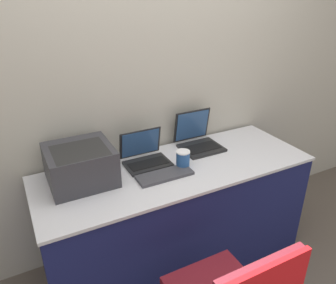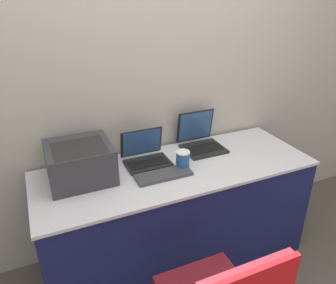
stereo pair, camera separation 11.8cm
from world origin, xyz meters
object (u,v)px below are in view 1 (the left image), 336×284
at_px(laptop_left, 145,156).
at_px(external_keyboard, 165,175).
at_px(coffee_cup, 183,159).
at_px(printer, 80,164).
at_px(laptop_right, 198,139).

xyz_separation_m(laptop_left, external_keyboard, (0.04, -0.22, -0.04)).
bearing_deg(external_keyboard, coffee_cup, 17.42).
distance_m(printer, coffee_cup, 0.65).
bearing_deg(printer, laptop_left, 5.17).
bearing_deg(laptop_left, coffee_cup, -41.56).
distance_m(external_keyboard, coffee_cup, 0.17).
bearing_deg(coffee_cup, printer, 168.13).
height_order(printer, external_keyboard, printer).
height_order(laptop_left, laptop_right, laptop_right).
xyz_separation_m(laptop_left, coffee_cup, (0.20, -0.17, 0.01)).
xyz_separation_m(laptop_left, laptop_right, (0.45, 0.05, 0.01)).
relative_size(printer, laptop_left, 1.30).
bearing_deg(laptop_left, external_keyboard, -80.85).
distance_m(printer, external_keyboard, 0.52).
xyz_separation_m(printer, laptop_left, (0.44, 0.04, -0.07)).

